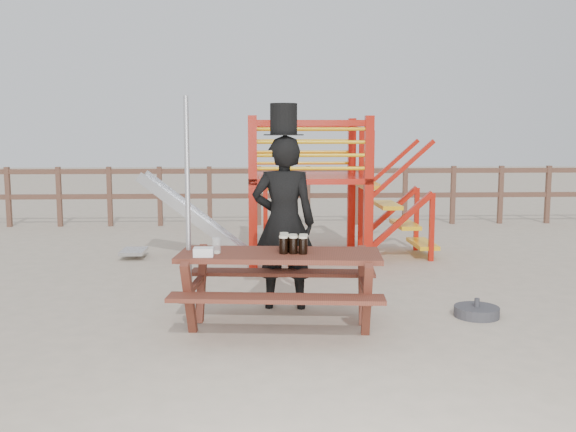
% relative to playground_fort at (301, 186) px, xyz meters
% --- Properties ---
extents(ground, '(60.00, 60.00, 0.00)m').
position_rel_playground_fort_xyz_m(ground, '(-0.12, -3.58, -1.07)').
color(ground, '#BCAA92').
rests_on(ground, ground).
extents(back_fence, '(15.09, 0.09, 1.20)m').
position_rel_playground_fort_xyz_m(back_fence, '(-0.12, 3.42, -0.34)').
color(back_fence, brown).
rests_on(back_fence, ground).
extents(playground_fort, '(4.71, 1.84, 2.10)m').
position_rel_playground_fort_xyz_m(playground_fort, '(0.00, 0.00, 0.00)').
color(playground_fort, red).
rests_on(playground_fort, ground).
extents(picnic_table, '(2.02, 1.49, 0.74)m').
position_rel_playground_fort_xyz_m(picnic_table, '(-0.46, -3.59, -0.61)').
color(picnic_table, maroon).
rests_on(picnic_table, ground).
extents(man_with_hat, '(0.70, 0.48, 2.17)m').
position_rel_playground_fort_xyz_m(man_with_hat, '(-0.39, -2.85, -0.10)').
color(man_with_hat, black).
rests_on(man_with_hat, ground).
extents(metal_pole, '(0.05, 0.05, 2.21)m').
position_rel_playground_fort_xyz_m(metal_pole, '(-1.33, -3.40, 0.03)').
color(metal_pole, '#B2B2B7').
rests_on(metal_pole, ground).
extents(parasol_base, '(0.46, 0.46, 0.19)m').
position_rel_playground_fort_xyz_m(parasol_base, '(1.56, -3.31, -1.02)').
color(parasol_base, '#36363B').
rests_on(parasol_base, ground).
extents(paper_bag, '(0.18, 0.14, 0.08)m').
position_rel_playground_fort_xyz_m(paper_bag, '(-1.16, -3.74, -0.30)').
color(paper_bag, white).
rests_on(paper_bag, picnic_table).
extents(stout_pints, '(0.28, 0.29, 0.17)m').
position_rel_playground_fort_xyz_m(stout_pints, '(-0.34, -3.59, -0.25)').
color(stout_pints, black).
rests_on(stout_pints, picnic_table).
extents(empty_glasses, '(0.08, 0.08, 0.15)m').
position_rel_playground_fort_xyz_m(empty_glasses, '(-1.05, -3.60, -0.27)').
color(empty_glasses, silver).
rests_on(empty_glasses, picnic_table).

